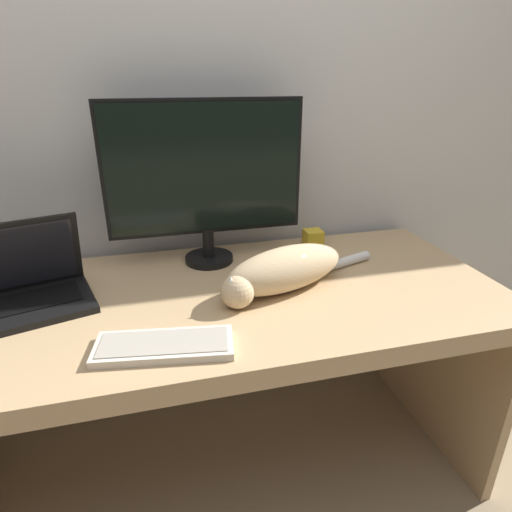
{
  "coord_description": "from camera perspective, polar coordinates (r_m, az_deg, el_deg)",
  "views": [
    {
      "loc": [
        -0.16,
        -0.76,
        1.35
      ],
      "look_at": [
        0.12,
        0.35,
        0.86
      ],
      "focal_mm": 30.0,
      "sensor_mm": 36.0,
      "label": 1
    }
  ],
  "objects": [
    {
      "name": "desk",
      "position": [
        1.38,
        -5.38,
        -10.07
      ],
      "size": [
        1.78,
        0.77,
        0.73
      ],
      "color": "tan",
      "rests_on": "ground_plane"
    },
    {
      "name": "laptop",
      "position": [
        1.38,
        -28.59,
        -4.11
      ],
      "size": [
        0.4,
        0.33,
        0.25
      ],
      "rotation": [
        0.0,
        0.0,
        0.28
      ],
      "color": "black",
      "rests_on": "desk"
    },
    {
      "name": "wall_back",
      "position": [
        1.6,
        -9.2,
        21.12
      ],
      "size": [
        6.4,
        0.06,
        2.6
      ],
      "color": "silver",
      "rests_on": "ground_plane"
    },
    {
      "name": "cat",
      "position": [
        1.3,
        3.72,
        -1.77
      ],
      "size": [
        0.58,
        0.29,
        0.13
      ],
      "rotation": [
        0.0,
        0.0,
        0.32
      ],
      "color": "#D1B284",
      "rests_on": "desk"
    },
    {
      "name": "monitor",
      "position": [
        1.44,
        -6.79,
        10.49
      ],
      "size": [
        0.66,
        0.17,
        0.55
      ],
      "color": "black",
      "rests_on": "desk"
    },
    {
      "name": "external_keyboard",
      "position": [
        1.08,
        -12.12,
        -11.6
      ],
      "size": [
        0.35,
        0.18,
        0.02
      ],
      "rotation": [
        0.0,
        0.0,
        -0.15
      ],
      "color": "beige",
      "rests_on": "desk"
    },
    {
      "name": "small_toy",
      "position": [
        1.65,
        7.61,
        2.33
      ],
      "size": [
        0.07,
        0.07,
        0.07
      ],
      "color": "gold",
      "rests_on": "desk"
    }
  ]
}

